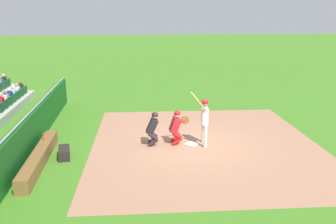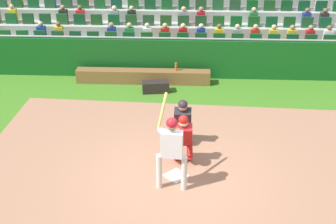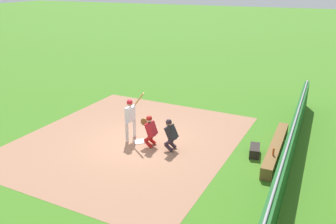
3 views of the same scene
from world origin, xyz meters
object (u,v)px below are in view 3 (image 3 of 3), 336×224
(home_plate_umpire, at_px, (170,133))
(dugout_bench, at_px, (276,148))
(home_plate_marker, at_px, (139,141))
(water_bottle_on_bench, at_px, (273,152))
(catcher_crouching, at_px, (150,129))
(equipment_duffel_bag, at_px, (255,151))
(batter_at_plate, at_px, (130,115))

(home_plate_umpire, distance_m, dugout_bench, 4.07)
(home_plate_marker, height_order, water_bottle_on_bench, water_bottle_on_bench)
(catcher_crouching, distance_m, water_bottle_on_bench, 4.72)
(dugout_bench, height_order, equipment_duffel_bag, dugout_bench)
(catcher_crouching, relative_size, dugout_bench, 0.30)
(dugout_bench, relative_size, equipment_duffel_bag, 5.28)
(home_plate_marker, bearing_deg, dugout_bench, -76.60)
(home_plate_marker, xyz_separation_m, home_plate_umpire, (-0.12, -1.44, 0.68))
(water_bottle_on_bench, xyz_separation_m, equipment_duffel_bag, (0.62, 0.75, -0.40))
(catcher_crouching, bearing_deg, batter_at_plate, 77.31)
(batter_at_plate, distance_m, home_plate_umpire, 1.93)
(home_plate_marker, distance_m, equipment_duffel_bag, 4.60)
(batter_at_plate, relative_size, water_bottle_on_bench, 7.85)
(catcher_crouching, distance_m, equipment_duffel_bag, 4.11)
(batter_at_plate, xyz_separation_m, dugout_bench, (1.15, -5.68, -0.87))
(batter_at_plate, height_order, home_plate_umpire, batter_at_plate)
(batter_at_plate, height_order, catcher_crouching, batter_at_plate)
(home_plate_umpire, bearing_deg, batter_at_plate, 83.57)
(batter_at_plate, bearing_deg, home_plate_umpire, -96.43)
(batter_at_plate, bearing_deg, home_plate_marker, -102.28)
(home_plate_marker, relative_size, home_plate_umpire, 0.34)
(home_plate_marker, xyz_separation_m, water_bottle_on_bench, (0.17, -5.28, 0.56))
(catcher_crouching, bearing_deg, home_plate_umpire, -89.05)
(batter_at_plate, xyz_separation_m, home_plate_umpire, (-0.21, -1.88, -0.39))
(home_plate_umpire, bearing_deg, dugout_bench, -70.23)
(batter_at_plate, xyz_separation_m, catcher_crouching, (-0.23, -1.00, -0.36))
(dugout_bench, bearing_deg, catcher_crouching, 106.45)
(dugout_bench, height_order, water_bottle_on_bench, water_bottle_on_bench)
(batter_at_plate, distance_m, dugout_bench, 5.86)
(batter_at_plate, distance_m, catcher_crouching, 1.09)
(catcher_crouching, bearing_deg, dugout_bench, -73.55)
(catcher_crouching, relative_size, home_plate_umpire, 1.02)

